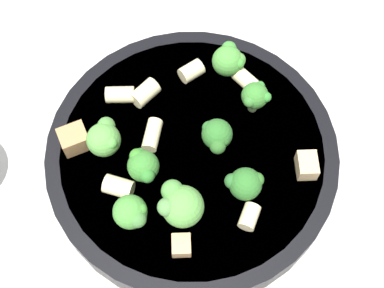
# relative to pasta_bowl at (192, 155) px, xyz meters

# --- Properties ---
(ground_plane) EXTENTS (2.00, 2.00, 0.00)m
(ground_plane) POSITION_rel_pasta_bowl_xyz_m (0.00, 0.00, -0.02)
(ground_plane) COLOR beige
(pasta_bowl) EXTENTS (0.27, 0.27, 0.03)m
(pasta_bowl) POSITION_rel_pasta_bowl_xyz_m (0.00, 0.00, 0.00)
(pasta_bowl) COLOR black
(pasta_bowl) RESTS_ON ground_plane
(broccoli_floret_0) EXTENTS (0.03, 0.03, 0.03)m
(broccoli_floret_0) POSITION_rel_pasta_bowl_xyz_m (-0.05, 0.03, 0.03)
(broccoli_floret_0) COLOR #9EC175
(broccoli_floret_0) RESTS_ON pasta_bowl
(broccoli_floret_1) EXTENTS (0.03, 0.03, 0.03)m
(broccoli_floret_1) POSITION_rel_pasta_bowl_xyz_m (-0.02, -0.01, 0.03)
(broccoli_floret_1) COLOR #84AD60
(broccoli_floret_1) RESTS_ON pasta_bowl
(broccoli_floret_2) EXTENTS (0.03, 0.03, 0.03)m
(broccoli_floret_2) POSITION_rel_pasta_bowl_xyz_m (0.03, 0.08, 0.03)
(broccoli_floret_2) COLOR #84AD60
(broccoli_floret_2) RESTS_ON pasta_bowl
(broccoli_floret_3) EXTENTS (0.04, 0.04, 0.04)m
(broccoli_floret_3) POSITION_rel_pasta_bowl_xyz_m (-0.01, 0.06, 0.04)
(broccoli_floret_3) COLOR #84AD60
(broccoli_floret_3) RESTS_ON pasta_bowl
(broccoli_floret_4) EXTENTS (0.03, 0.03, 0.03)m
(broccoli_floret_4) POSITION_rel_pasta_bowl_xyz_m (-0.01, -0.09, 0.03)
(broccoli_floret_4) COLOR #93B766
(broccoli_floret_4) RESTS_ON pasta_bowl
(broccoli_floret_5) EXTENTS (0.03, 0.03, 0.03)m
(broccoli_floret_5) POSITION_rel_pasta_bowl_xyz_m (0.03, 0.04, 0.03)
(broccoli_floret_5) COLOR #84AD60
(broccoli_floret_5) RESTS_ON pasta_bowl
(broccoli_floret_6) EXTENTS (0.03, 0.04, 0.03)m
(broccoli_floret_6) POSITION_rel_pasta_bowl_xyz_m (0.07, 0.02, 0.03)
(broccoli_floret_6) COLOR #9EC175
(broccoli_floret_6) RESTS_ON pasta_bowl
(broccoli_floret_7) EXTENTS (0.03, 0.03, 0.04)m
(broccoli_floret_7) POSITION_rel_pasta_bowl_xyz_m (-0.04, -0.06, 0.04)
(broccoli_floret_7) COLOR #9EC175
(broccoli_floret_7) RESTS_ON pasta_bowl
(rigatoni_0) EXTENTS (0.03, 0.03, 0.02)m
(rigatoni_0) POSITION_rel_pasta_bowl_xyz_m (-0.03, -0.08, 0.02)
(rigatoni_0) COLOR beige
(rigatoni_0) RESTS_ON pasta_bowl
(rigatoni_1) EXTENTS (0.03, 0.03, 0.02)m
(rigatoni_1) POSITION_rel_pasta_bowl_xyz_m (0.06, -0.04, 0.02)
(rigatoni_1) COLOR beige
(rigatoni_1) RESTS_ON pasta_bowl
(rigatoni_2) EXTENTS (0.02, 0.02, 0.02)m
(rigatoni_2) POSITION_rel_pasta_bowl_xyz_m (0.05, 0.06, 0.02)
(rigatoni_2) COLOR beige
(rigatoni_2) RESTS_ON pasta_bowl
(rigatoni_3) EXTENTS (0.03, 0.03, 0.02)m
(rigatoni_3) POSITION_rel_pasta_bowl_xyz_m (0.02, -0.08, 0.02)
(rigatoni_3) COLOR beige
(rigatoni_3) RESTS_ON pasta_bowl
(rigatoni_4) EXTENTS (0.02, 0.02, 0.01)m
(rigatoni_4) POSITION_rel_pasta_bowl_xyz_m (-0.07, 0.05, 0.02)
(rigatoni_4) COLOR beige
(rigatoni_4) RESTS_ON pasta_bowl
(rigatoni_5) EXTENTS (0.03, 0.02, 0.02)m
(rigatoni_5) POSITION_rel_pasta_bowl_xyz_m (0.08, -0.03, 0.02)
(rigatoni_5) COLOR beige
(rigatoni_5) RESTS_ON pasta_bowl
(rigatoni_6) EXTENTS (0.02, 0.03, 0.01)m
(rigatoni_6) POSITION_rel_pasta_bowl_xyz_m (0.04, 0.00, 0.02)
(rigatoni_6) COLOR beige
(rigatoni_6) RESTS_ON pasta_bowl
(chicken_chunk_0) EXTENTS (0.03, 0.03, 0.02)m
(chicken_chunk_0) POSITION_rel_pasta_bowl_xyz_m (0.10, 0.03, 0.02)
(chicken_chunk_0) COLOR #A87A4C
(chicken_chunk_0) RESTS_ON pasta_bowl
(chicken_chunk_1) EXTENTS (0.02, 0.03, 0.02)m
(chicken_chunk_1) POSITION_rel_pasta_bowl_xyz_m (-0.10, -0.01, 0.02)
(chicken_chunk_1) COLOR tan
(chicken_chunk_1) RESTS_ON pasta_bowl
(chicken_chunk_2) EXTENTS (0.02, 0.02, 0.01)m
(chicken_chunk_2) POSITION_rel_pasta_bowl_xyz_m (-0.02, 0.09, 0.02)
(chicken_chunk_2) COLOR tan
(chicken_chunk_2) RESTS_ON pasta_bowl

